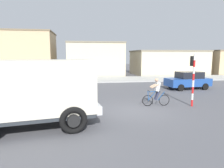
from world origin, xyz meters
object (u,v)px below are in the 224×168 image
Objects in this scene: traffic_light_pole at (193,72)px; truck_foreground at (31,89)px; cyclist at (156,92)px; car_red_near at (188,80)px; pedestrian_near_kerb at (86,79)px.

truck_foreground is at bearing -165.19° from traffic_light_pole.
cyclist is 0.54× the size of traffic_light_pole.
car_red_near is (3.05, 5.79, -1.25)m from traffic_light_pole.
car_red_near is at bearing 62.21° from traffic_light_pole.
pedestrian_near_kerb is at bearing 166.52° from car_red_near.
traffic_light_pole is at bearing -117.79° from car_red_near.
cyclist is 1.07× the size of pedestrian_near_kerb.
truck_foreground is 7.18m from cyclist.
truck_foreground reaches higher than cyclist.
traffic_light_pole is 10.23m from pedestrian_near_kerb.
traffic_light_pole is 6.66m from car_red_near.
car_red_near is 9.56m from pedestrian_near_kerb.
cyclist is 8.69m from pedestrian_near_kerb.
traffic_light_pole reaches higher than pedestrian_near_kerb.
pedestrian_near_kerb is (2.52, 10.33, -0.82)m from truck_foreground.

